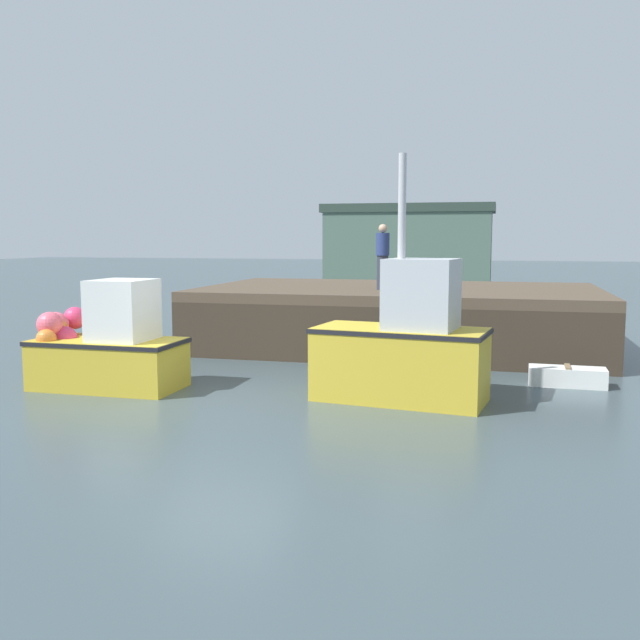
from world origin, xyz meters
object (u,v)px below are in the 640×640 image
(fishing_boat_near_right, at_px, (405,347))
(rowboat, at_px, (567,377))
(fishing_boat_near_left, at_px, (106,347))
(mooring_buoy_foreground, at_px, (169,368))
(dockworker, at_px, (383,257))

(fishing_boat_near_right, distance_m, rowboat, 3.70)
(fishing_boat_near_left, relative_size, fishing_boat_near_right, 0.67)
(fishing_boat_near_right, bearing_deg, fishing_boat_near_left, -176.51)
(fishing_boat_near_left, distance_m, fishing_boat_near_right, 5.78)
(fishing_boat_near_left, height_order, mooring_buoy_foreground, fishing_boat_near_left)
(fishing_boat_near_right, relative_size, dockworker, 2.65)
(fishing_boat_near_right, bearing_deg, mooring_buoy_foreground, 176.05)
(fishing_boat_near_left, distance_m, dockworker, 7.42)
(fishing_boat_near_right, height_order, mooring_buoy_foreground, fishing_boat_near_right)
(dockworker, distance_m, mooring_buoy_foreground, 6.46)
(fishing_boat_near_left, distance_m, rowboat, 9.08)
(dockworker, height_order, mooring_buoy_foreground, dockworker)
(fishing_boat_near_left, relative_size, rowboat, 1.98)
(rowboat, height_order, mooring_buoy_foreground, mooring_buoy_foreground)
(fishing_boat_near_right, distance_m, mooring_buoy_foreground, 4.85)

